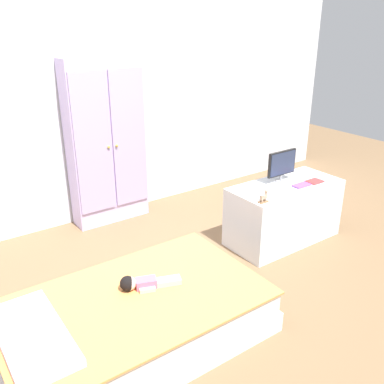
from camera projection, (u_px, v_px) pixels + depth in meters
name	position (u px, v px, depth m)	size (l,w,h in m)	color
ground_plane	(180.00, 290.00, 3.19)	(10.00, 10.00, 0.02)	brown
back_wall	(83.00, 81.00, 3.85)	(6.40, 0.05, 2.70)	silver
bed	(135.00, 319.00, 2.64)	(1.61, 0.98, 0.30)	white
pillow	(32.00, 336.00, 2.25)	(0.32, 0.70, 0.05)	silver
doll	(139.00, 283.00, 2.67)	(0.38, 0.20, 0.10)	#D6668E
wardrobe	(106.00, 143.00, 4.00)	(0.72, 0.27, 1.57)	silver
tv_stand	(284.00, 212.00, 3.79)	(1.02, 0.48, 0.54)	silver
tv_monitor	(282.00, 164.00, 3.70)	(0.31, 0.10, 0.28)	#99999E
rocking_horse_toy	(264.00, 197.00, 3.31)	(0.09, 0.04, 0.11)	#8E6642
book_purple	(302.00, 185.00, 3.65)	(0.16, 0.08, 0.01)	#8E51B2
book_red	(315.00, 181.00, 3.74)	(0.14, 0.11, 0.01)	#CC3838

